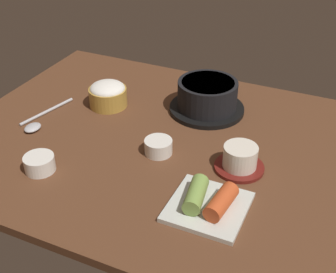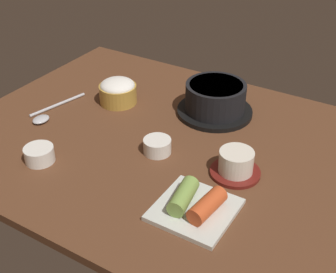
% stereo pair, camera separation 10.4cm
% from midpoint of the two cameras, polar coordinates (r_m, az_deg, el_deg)
% --- Properties ---
extents(dining_table, '(1.00, 0.76, 0.02)m').
position_cam_midpoint_polar(dining_table, '(1.09, -3.27, -1.09)').
color(dining_table, '#56331E').
rests_on(dining_table, ground).
extents(stone_pot, '(0.20, 0.20, 0.08)m').
position_cam_midpoint_polar(stone_pot, '(1.18, 2.42, 4.90)').
color(stone_pot, black).
rests_on(stone_pot, dining_table).
extents(rice_bowl, '(0.10, 0.10, 0.07)m').
position_cam_midpoint_polar(rice_bowl, '(1.23, -9.95, 5.19)').
color(rice_bowl, '#B78C38').
rests_on(rice_bowl, dining_table).
extents(tea_cup_with_saucer, '(0.11, 0.11, 0.06)m').
position_cam_midpoint_polar(tea_cup_with_saucer, '(0.98, 5.99, -2.91)').
color(tea_cup_with_saucer, maroon).
rests_on(tea_cup_with_saucer, dining_table).
extents(banchan_cup_center, '(0.06, 0.06, 0.03)m').
position_cam_midpoint_polar(banchan_cup_center, '(1.03, -4.11, -1.31)').
color(banchan_cup_center, white).
rests_on(banchan_cup_center, dining_table).
extents(kimchi_plate, '(0.15, 0.15, 0.04)m').
position_cam_midpoint_polar(kimchi_plate, '(0.88, 1.64, -8.38)').
color(kimchi_plate, silver).
rests_on(kimchi_plate, dining_table).
extents(side_bowl_near, '(0.07, 0.07, 0.03)m').
position_cam_midpoint_polar(side_bowl_near, '(1.03, -18.59, -3.25)').
color(side_bowl_near, white).
rests_on(side_bowl_near, dining_table).
extents(spoon, '(0.06, 0.19, 0.01)m').
position_cam_midpoint_polar(spoon, '(1.20, -18.37, 1.67)').
color(spoon, '#B7B7BC').
rests_on(spoon, dining_table).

